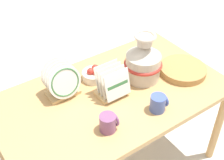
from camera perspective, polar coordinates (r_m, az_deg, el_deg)
display_table at (r=2.01m, az=0.00°, el=-4.17°), size 1.45×0.84×0.72m
ceramic_vase at (r=2.01m, az=5.74°, el=3.56°), size 0.25×0.25×0.33m
dish_rack_round_plates at (r=1.91m, az=-9.15°, el=-0.34°), size 0.21×0.17×0.23m
dish_rack_square_plates at (r=1.91m, az=0.09°, el=-0.98°), size 0.20×0.16×0.19m
wicker_charger_stack at (r=2.17m, az=12.84°, el=1.85°), size 0.31×0.31×0.04m
mug_plum_glaze at (r=1.70m, az=-0.65°, el=-7.80°), size 0.10×0.09×0.10m
mug_cobalt_glaze at (r=1.83m, az=8.49°, el=-4.17°), size 0.10×0.09×0.10m
fruit_bowl at (r=2.05m, az=-3.34°, el=1.05°), size 0.15×0.15×0.09m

